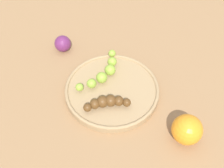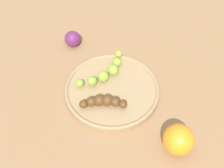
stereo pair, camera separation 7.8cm
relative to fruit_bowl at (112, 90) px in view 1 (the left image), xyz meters
The scene contains 6 objects.
ground_plane 0.01m from the fruit_bowl, ahead, with size 2.40×2.40×0.00m, color #936D47.
fruit_bowl is the anchor object (origin of this frame).
banana_green 0.06m from the fruit_bowl, 65.28° to the right, with size 0.12×0.14×0.03m.
banana_overripe 0.07m from the fruit_bowl, 71.12° to the left, with size 0.13×0.04×0.03m.
plum_purple 0.23m from the fruit_bowl, 54.09° to the right, with size 0.05×0.05×0.05m, color #662659.
orange_fruit 0.23m from the fruit_bowl, 136.05° to the left, with size 0.08×0.08×0.08m, color orange.
Camera 1 is at (0.05, 0.49, 0.64)m, focal length 45.54 mm.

